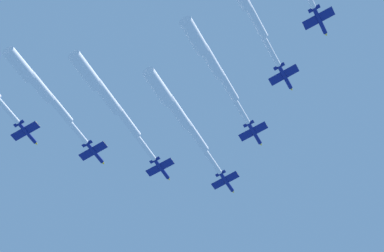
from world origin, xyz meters
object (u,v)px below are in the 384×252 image
(jet_port_inner, at_px, (107,97))
(jet_port_mid, at_px, (41,89))
(jet_starboard_inner, at_px, (212,63))
(jet_lead, at_px, (178,113))

(jet_port_inner, xyz_separation_m, jet_port_mid, (17.28, -4.76, 1.22))
(jet_starboard_inner, bearing_deg, jet_port_mid, -33.09)
(jet_lead, height_order, jet_port_mid, jet_port_mid)
(jet_lead, relative_size, jet_port_mid, 1.11)
(jet_starboard_inner, relative_size, jet_port_mid, 1.02)
(jet_starboard_inner, bearing_deg, jet_lead, -83.53)
(jet_port_mid, bearing_deg, jet_lead, 169.44)
(jet_lead, xyz_separation_m, jet_starboard_inner, (-2.11, 18.58, 1.36))
(jet_port_inner, xyz_separation_m, jet_starboard_inner, (-21.81, 20.71, 1.26))
(jet_lead, height_order, jet_port_inner, jet_port_inner)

